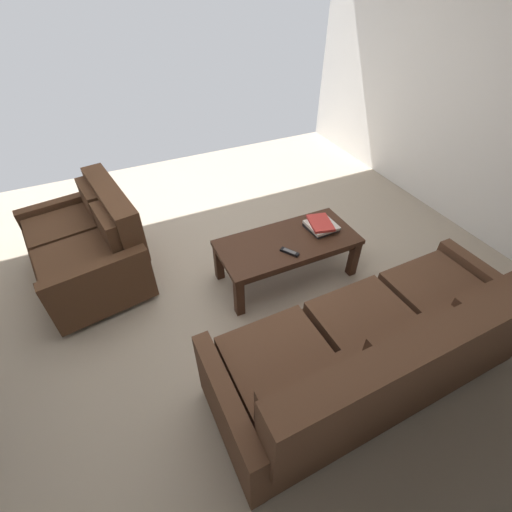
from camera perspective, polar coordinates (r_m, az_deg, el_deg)
ground_plane at (r=3.32m, az=-4.63°, el=-2.69°), size 5.25×5.06×0.01m
wall_left at (r=4.19m, az=33.18°, el=22.66°), size 0.12×5.06×2.75m
sofa_main at (r=2.41m, az=19.08°, el=-14.51°), size 2.09×0.85×0.89m
loveseat_near at (r=3.37m, az=-25.19°, el=1.60°), size 0.98×1.30×0.82m
coffee_table at (r=3.06m, az=5.14°, el=1.58°), size 1.21×0.56×0.41m
book_stack at (r=3.17m, az=10.49°, el=4.92°), size 0.26×0.30×0.08m
tv_remote at (r=2.89m, az=5.46°, el=0.65°), size 0.12×0.16×0.02m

